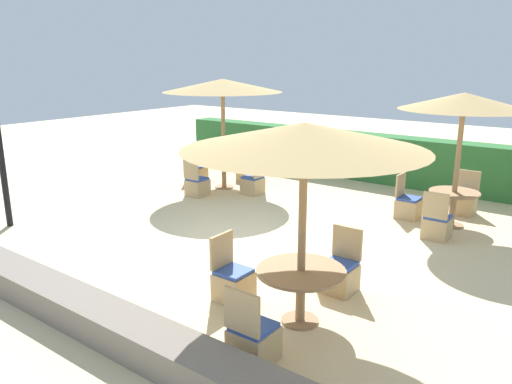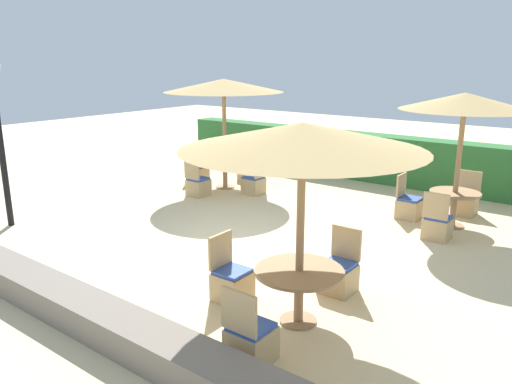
# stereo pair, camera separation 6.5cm
# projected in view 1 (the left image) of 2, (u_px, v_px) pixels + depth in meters

# --- Properties ---
(ground_plane) EXTENTS (40.00, 40.00, 0.00)m
(ground_plane) POSITION_uv_depth(u_px,v_px,m) (236.00, 248.00, 8.90)
(ground_plane) COLOR beige
(hedge_row) EXTENTS (13.00, 0.70, 1.27)m
(hedge_row) POSITION_uv_depth(u_px,v_px,m) (380.00, 158.00, 13.57)
(hedge_row) COLOR #2D6B33
(hedge_row) RESTS_ON ground_plane
(stone_border) EXTENTS (10.00, 0.56, 0.39)m
(stone_border) POSITION_uv_depth(u_px,v_px,m) (77.00, 308.00, 6.35)
(stone_border) COLOR slate
(stone_border) RESTS_ON ground_plane
(parasol_front_right) EXTENTS (2.92, 2.92, 2.56)m
(parasol_front_right) POSITION_uv_depth(u_px,v_px,m) (305.00, 137.00, 5.79)
(parasol_front_right) COLOR #93704C
(parasol_front_right) RESTS_ON ground_plane
(round_table_front_right) EXTENTS (1.13, 1.13, 0.72)m
(round_table_front_right) POSITION_uv_depth(u_px,v_px,m) (301.00, 280.00, 6.26)
(round_table_front_right) COLOR #93704C
(round_table_front_right) RESTS_ON ground_plane
(patio_chair_front_right_south) EXTENTS (0.46, 0.46, 0.93)m
(patio_chair_front_right_south) POSITION_uv_depth(u_px,v_px,m) (253.00, 340.00, 5.50)
(patio_chair_front_right_south) COLOR tan
(patio_chair_front_right_south) RESTS_ON ground_plane
(patio_chair_front_right_west) EXTENTS (0.46, 0.46, 0.93)m
(patio_chair_front_right_west) POSITION_uv_depth(u_px,v_px,m) (233.00, 282.00, 6.93)
(patio_chair_front_right_west) COLOR tan
(patio_chair_front_right_west) RESTS_ON ground_plane
(patio_chair_front_right_north) EXTENTS (0.46, 0.46, 0.93)m
(patio_chair_front_right_north) POSITION_uv_depth(u_px,v_px,m) (340.00, 274.00, 7.18)
(patio_chair_front_right_north) COLOR tan
(patio_chair_front_right_north) RESTS_ON ground_plane
(parasol_back_left) EXTENTS (2.99, 2.99, 2.78)m
(parasol_back_left) POSITION_uv_depth(u_px,v_px,m) (223.00, 86.00, 12.34)
(parasol_back_left) COLOR #93704C
(parasol_back_left) RESTS_ON ground_plane
(round_table_back_left) EXTENTS (1.05, 1.05, 0.71)m
(round_table_back_left) POSITION_uv_depth(u_px,v_px,m) (224.00, 167.00, 12.88)
(round_table_back_left) COLOR #93704C
(round_table_back_left) RESTS_ON ground_plane
(patio_chair_back_left_north) EXTENTS (0.46, 0.46, 0.93)m
(patio_chair_back_left_north) POSITION_uv_depth(u_px,v_px,m) (248.00, 171.00, 13.71)
(patio_chair_back_left_north) COLOR tan
(patio_chair_back_left_north) RESTS_ON ground_plane
(patio_chair_back_left_west) EXTENTS (0.46, 0.46, 0.93)m
(patio_chair_back_left_west) POSITION_uv_depth(u_px,v_px,m) (196.00, 172.00, 13.60)
(patio_chair_back_left_west) COLOR tan
(patio_chair_back_left_west) RESTS_ON ground_plane
(patio_chair_back_left_east) EXTENTS (0.46, 0.46, 0.93)m
(patio_chair_back_left_east) POSITION_uv_depth(u_px,v_px,m) (253.00, 184.00, 12.34)
(patio_chair_back_left_east) COLOR tan
(patio_chair_back_left_east) RESTS_ON ground_plane
(patio_chair_back_left_south) EXTENTS (0.46, 0.46, 0.93)m
(patio_chair_back_left_south) POSITION_uv_depth(u_px,v_px,m) (197.00, 185.00, 12.18)
(patio_chair_back_left_south) COLOR tan
(patio_chair_back_left_south) RESTS_ON ground_plane
(parasol_back_right) EXTENTS (2.43, 2.43, 2.65)m
(parasol_back_right) POSITION_uv_depth(u_px,v_px,m) (464.00, 102.00, 9.41)
(parasol_back_right) COLOR #93704C
(parasol_back_right) RESTS_ON ground_plane
(round_table_back_right) EXTENTS (0.98, 0.98, 0.72)m
(round_table_back_right) POSITION_uv_depth(u_px,v_px,m) (454.00, 200.00, 9.91)
(round_table_back_right) COLOR #93704C
(round_table_back_right) RESTS_ON ground_plane
(patio_chair_back_right_west) EXTENTS (0.46, 0.46, 0.93)m
(patio_chair_back_right_west) POSITION_uv_depth(u_px,v_px,m) (408.00, 206.00, 10.50)
(patio_chair_back_right_west) COLOR tan
(patio_chair_back_right_west) RESTS_ON ground_plane
(patio_chair_back_right_north) EXTENTS (0.46, 0.46, 0.93)m
(patio_chair_back_right_north) POSITION_uv_depth(u_px,v_px,m) (464.00, 202.00, 10.76)
(patio_chair_back_right_north) COLOR tan
(patio_chair_back_right_north) RESTS_ON ground_plane
(patio_chair_back_right_south) EXTENTS (0.46, 0.46, 0.93)m
(patio_chair_back_right_south) POSITION_uv_depth(u_px,v_px,m) (437.00, 225.00, 9.28)
(patio_chair_back_right_south) COLOR tan
(patio_chair_back_right_south) RESTS_ON ground_plane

